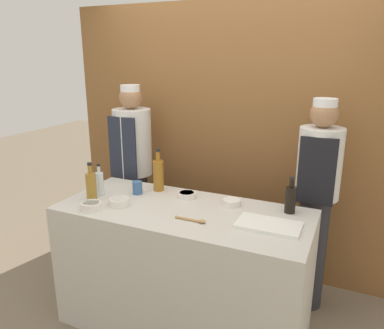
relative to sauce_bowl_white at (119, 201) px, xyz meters
The scene contains 16 objects.
ground_plane 1.06m from the sauce_bowl_white, 15.61° to the left, with size 14.00×14.00×0.00m, color #756651.
cabinet_wall 1.27m from the sauce_bowl_white, 69.40° to the left, with size 3.13×0.18×2.40m.
counter 0.67m from the sauce_bowl_white, 15.61° to the left, with size 1.75×0.76×0.93m.
sauce_bowl_white is the anchor object (origin of this frame).
sauce_bowl_purple 0.50m from the sauce_bowl_white, 41.99° to the left, with size 0.13×0.13×0.04m.
sauce_bowl_brown 0.79m from the sauce_bowl_white, 24.40° to the left, with size 0.12×0.12×0.04m.
sauce_bowl_green 0.19m from the sauce_bowl_white, 132.79° to the right, with size 0.14×0.14×0.05m.
cutting_board 1.05m from the sauce_bowl_white, ahead, with size 0.39×0.23×0.02m.
bottle_soy 1.18m from the sauce_bowl_white, 18.28° to the left, with size 0.07×0.07×0.25m.
bottle_clear 0.28m from the sauce_bowl_white, 156.03° to the left, with size 0.06×0.06×0.24m.
bottle_vinegar 0.24m from the sauce_bowl_white, behind, with size 0.07×0.07×0.29m.
bottle_amber 0.41m from the sauce_bowl_white, 74.92° to the left, with size 0.08×0.08×0.33m.
cup_blue 0.25m from the sauce_bowl_white, 91.74° to the left, with size 0.07×0.07×0.10m.
wooden_spoon 0.59m from the sauce_bowl_white, ahead, with size 0.21×0.04×0.02m.
chef_left 0.84m from the sauce_bowl_white, 116.07° to the left, with size 0.34×0.34×1.70m.
chef_right 1.46m from the sauce_bowl_white, 31.18° to the left, with size 0.32×0.32×1.66m.
Camera 1 is at (1.04, -2.15, 1.94)m, focal length 35.00 mm.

